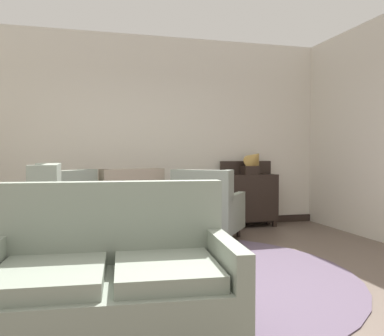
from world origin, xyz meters
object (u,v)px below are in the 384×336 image
(settee, at_px, (110,277))
(armchair_near_window, at_px, (57,216))
(coffee_table, at_px, (156,230))
(sideboard, at_px, (249,197))
(armchair_foreground_right, at_px, (208,211))
(armchair_far_left, at_px, (28,229))
(gramophone, at_px, (254,161))
(armchair_back_corner, at_px, (127,209))
(porcelain_vase, at_px, (158,207))

(settee, bearing_deg, armchair_near_window, 105.98)
(coffee_table, height_order, sideboard, sideboard)
(coffee_table, bearing_deg, armchair_foreground_right, 51.58)
(coffee_table, bearing_deg, armchair_far_left, 172.66)
(settee, relative_size, gramophone, 3.64)
(armchair_far_left, bearing_deg, settee, 23.58)
(armchair_near_window, distance_m, armchair_far_left, 1.00)
(coffee_table, height_order, armchair_back_corner, armchair_back_corner)
(gramophone, bearing_deg, sideboard, 117.78)
(settee, bearing_deg, armchair_far_left, 118.87)
(armchair_foreground_right, distance_m, armchair_far_left, 2.39)
(coffee_table, bearing_deg, settee, -110.83)
(coffee_table, relative_size, gramophone, 1.98)
(porcelain_vase, bearing_deg, armchair_far_left, 174.58)
(porcelain_vase, bearing_deg, settee, -111.43)
(armchair_back_corner, bearing_deg, armchair_far_left, 36.50)
(armchair_back_corner, xyz_separation_m, armchair_far_left, (-1.11, -1.36, 0.03))
(porcelain_vase, distance_m, armchair_back_corner, 1.51)
(porcelain_vase, xyz_separation_m, armchair_foreground_right, (0.89, 1.12, -0.23))
(settee, height_order, armchair_far_left, armchair_far_left)
(settee, relative_size, sideboard, 1.57)
(coffee_table, bearing_deg, sideboard, 47.04)
(armchair_foreground_right, height_order, armchair_near_window, armchair_near_window)
(settee, bearing_deg, sideboard, 59.71)
(armchair_far_left, bearing_deg, coffee_table, 82.26)
(coffee_table, xyz_separation_m, settee, (-0.54, -1.43, -0.02))
(porcelain_vase, distance_m, armchair_near_window, 1.55)
(armchair_back_corner, distance_m, gramophone, 2.23)
(settee, relative_size, armchair_back_corner, 1.67)
(armchair_back_corner, xyz_separation_m, gramophone, (2.09, 0.45, 0.65))
(coffee_table, distance_m, gramophone, 2.85)
(porcelain_vase, xyz_separation_m, armchair_back_corner, (-0.17, 1.48, -0.22))
(porcelain_vase, relative_size, armchair_back_corner, 0.33)
(armchair_far_left, distance_m, gramophone, 3.73)
(armchair_far_left, bearing_deg, sideboard, 120.46)
(sideboard, relative_size, gramophone, 2.33)
(porcelain_vase, xyz_separation_m, armchair_near_window, (-1.08, 1.10, -0.22))
(sideboard, bearing_deg, gramophone, -62.22)
(coffee_table, height_order, gramophone, gramophone)
(settee, relative_size, armchair_foreground_right, 1.44)
(settee, xyz_separation_m, armchair_back_corner, (0.41, 2.95, 0.03))
(porcelain_vase, xyz_separation_m, sideboard, (1.88, 2.01, -0.16))
(coffee_table, distance_m, armchair_foreground_right, 1.48)
(armchair_near_window, relative_size, sideboard, 1.05)
(armchair_foreground_right, xyz_separation_m, gramophone, (1.03, 0.80, 0.66))
(porcelain_vase, height_order, armchair_foreground_right, armchair_foreground_right)
(porcelain_vase, distance_m, gramophone, 2.75)
(porcelain_vase, xyz_separation_m, gramophone, (1.92, 1.93, 0.43))
(gramophone, bearing_deg, coffee_table, -134.80)
(porcelain_vase, relative_size, armchair_near_window, 0.29)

